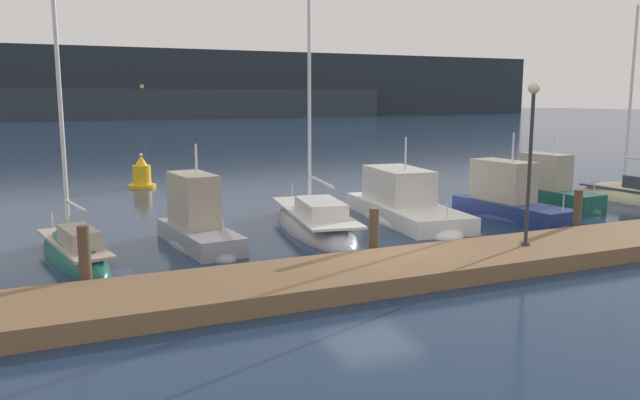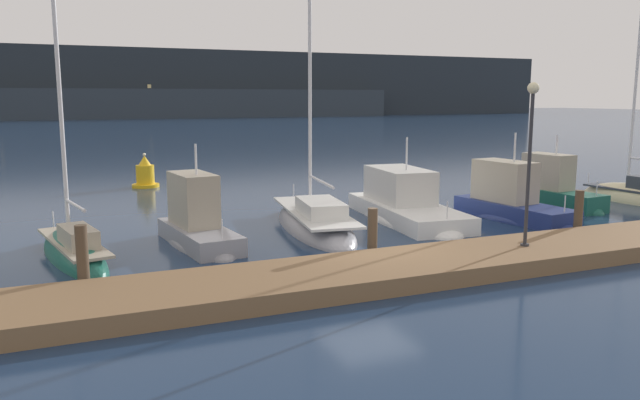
% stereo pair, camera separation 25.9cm
% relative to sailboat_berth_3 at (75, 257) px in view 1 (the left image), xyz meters
% --- Properties ---
extents(ground_plane, '(400.00, 400.00, 0.00)m').
position_rel_sailboat_berth_3_xyz_m(ground_plane, '(7.73, -3.41, -0.10)').
color(ground_plane, '#192D4C').
extents(dock, '(37.51, 2.80, 0.45)m').
position_rel_sailboat_berth_3_xyz_m(dock, '(7.73, -5.18, 0.12)').
color(dock, brown).
rests_on(dock, ground).
extents(mooring_pile_1, '(0.28, 0.28, 1.68)m').
position_rel_sailboat_berth_3_xyz_m(mooring_pile_1, '(0.11, -3.53, 0.73)').
color(mooring_pile_1, '#4C3D2D').
rests_on(mooring_pile_1, ground).
extents(mooring_pile_2, '(0.28, 0.28, 1.54)m').
position_rel_sailboat_berth_3_xyz_m(mooring_pile_2, '(7.73, -3.53, 0.67)').
color(mooring_pile_2, '#4C3D2D').
rests_on(mooring_pile_2, ground).
extents(mooring_pile_3, '(0.28, 0.28, 1.59)m').
position_rel_sailboat_berth_3_xyz_m(mooring_pile_3, '(15.35, -3.53, 0.69)').
color(mooring_pile_3, '#4C3D2D').
rests_on(mooring_pile_3, ground).
extents(sailboat_berth_3, '(2.29, 5.74, 8.16)m').
position_rel_sailboat_berth_3_xyz_m(sailboat_berth_3, '(0.00, 0.00, 0.00)').
color(sailboat_berth_3, '#195647').
rests_on(sailboat_berth_3, ground).
extents(motorboat_berth_4, '(2.10, 4.92, 3.64)m').
position_rel_sailboat_berth_3_xyz_m(motorboat_berth_4, '(3.66, 0.47, 0.34)').
color(motorboat_berth_4, gray).
rests_on(motorboat_berth_4, ground).
extents(sailboat_berth_5, '(3.25, 7.88, 9.83)m').
position_rel_sailboat_berth_3_xyz_m(sailboat_berth_5, '(7.98, 1.28, -0.00)').
color(sailboat_berth_5, gray).
rests_on(sailboat_berth_5, ground).
extents(motorboat_berth_6, '(3.30, 7.57, 3.73)m').
position_rel_sailboat_berth_3_xyz_m(motorboat_berth_6, '(11.81, 1.49, 0.20)').
color(motorboat_berth_6, white).
rests_on(motorboat_berth_6, ground).
extents(motorboat_berth_7, '(2.32, 5.65, 3.78)m').
position_rel_sailboat_berth_3_xyz_m(motorboat_berth_7, '(15.59, 0.00, 0.32)').
color(motorboat_berth_7, navy).
rests_on(motorboat_berth_7, ground).
extents(motorboat_berth_8, '(1.95, 4.84, 3.56)m').
position_rel_sailboat_berth_3_xyz_m(motorboat_berth_8, '(19.05, 1.46, 0.31)').
color(motorboat_berth_8, '#195647').
rests_on(motorboat_berth_8, ground).
extents(sailboat_berth_9, '(1.83, 5.62, 9.32)m').
position_rel_sailboat_berth_3_xyz_m(sailboat_berth_9, '(23.15, 0.78, 0.01)').
color(sailboat_berth_9, beige).
rests_on(sailboat_berth_9, ground).
extents(channel_buoy, '(1.38, 1.38, 1.77)m').
position_rel_sailboat_berth_3_xyz_m(channel_buoy, '(3.91, 14.25, 0.53)').
color(channel_buoy, gold).
rests_on(channel_buoy, ground).
extents(dock_lamppost, '(0.32, 0.32, 4.55)m').
position_rel_sailboat_berth_3_xyz_m(dock_lamppost, '(11.72, -5.17, 3.34)').
color(dock_lamppost, '#2D2D33').
rests_on(dock_lamppost, dock).
extents(hillside_backdrop, '(240.00, 23.00, 15.49)m').
position_rel_sailboat_berth_3_xyz_m(hillside_backdrop, '(7.19, 132.59, 7.03)').
color(hillside_backdrop, '#232B33').
rests_on(hillside_backdrop, ground).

